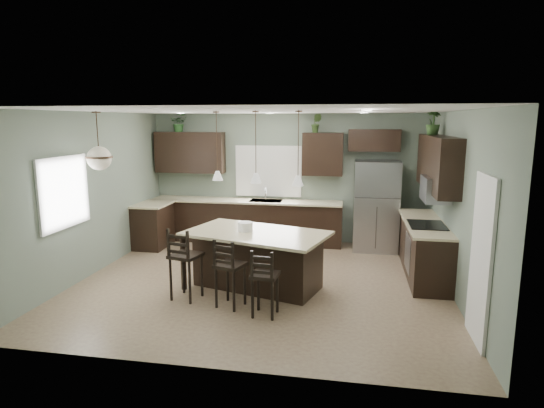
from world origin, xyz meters
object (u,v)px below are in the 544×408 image
Objects in this scene: kitchen_island at (256,260)px; plant_back_left at (179,123)px; serving_dish at (245,227)px; bar_stool_center at (230,273)px; refrigerator at (376,206)px; bar_stool_left at (186,263)px; bar_stool_right at (265,282)px.

kitchen_island is 5.36× the size of plant_back_left.
serving_dish is 0.24× the size of bar_stool_center.
refrigerator reaches higher than bar_stool_left.
plant_back_left is (-4.30, 0.24, 1.68)m from refrigerator.
serving_dish is 0.25× the size of bar_stool_right.
kitchen_island is 0.81m from bar_stool_center.
bar_stool_right is (-1.62, -3.61, -0.45)m from refrigerator.
plant_back_left is at bearing 145.39° from kitchen_island.
bar_stool_center reaches higher than kitchen_island.
plant_back_left reaches higher than serving_dish.
bar_stool_left is 4.27m from plant_back_left.
bar_stool_center is (-0.02, -0.83, -0.49)m from serving_dish.
kitchen_island is at bearing 45.53° from bar_stool_left.
bar_stool_center is at bearing -59.61° from plant_back_left.
refrigerator is 1.67× the size of bar_stool_left.
plant_back_left reaches higher than bar_stool_right.
refrigerator is 7.71× the size of serving_dish.
plant_back_left reaches higher than kitchen_island.
serving_dish is at bearing 180.00° from kitchen_island.
refrigerator is 1.93× the size of bar_stool_right.
bar_stool_left is 0.75m from bar_stool_center.
kitchen_island is 1.05m from bar_stool_right.
bar_stool_left is (-2.90, -3.23, -0.37)m from refrigerator.
bar_stool_left is (-0.95, -0.61, 0.09)m from kitchen_island.
refrigerator reaches higher than bar_stool_center.
bar_stool_right is (0.55, -0.22, -0.03)m from bar_stool_center.
plant_back_left is at bearing 137.63° from bar_stool_center.
kitchen_island is at bearing 113.11° from bar_stool_right.
serving_dish is 1.28m from bar_stool_right.
kitchen_island is at bearing -50.64° from plant_back_left.
plant_back_left is (-2.68, 3.86, 2.12)m from bar_stool_right.
serving_dish is 0.22× the size of bar_stool_left.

